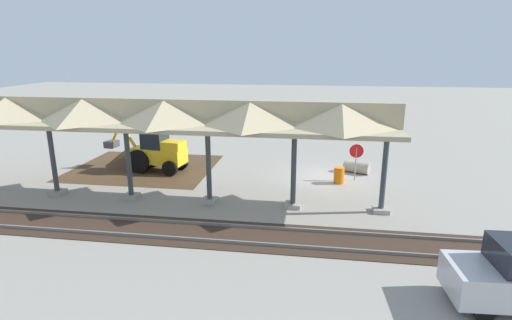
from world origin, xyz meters
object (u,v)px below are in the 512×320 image
(stop_sign, at_px, (356,155))
(backhoe, at_px, (156,150))
(concrete_pipe, at_px, (357,167))
(traffic_barrel, at_px, (339,175))

(stop_sign, height_order, backhoe, backhoe)
(stop_sign, bearing_deg, backhoe, -0.53)
(concrete_pipe, bearing_deg, backhoe, 6.35)
(backhoe, height_order, concrete_pipe, backhoe)
(stop_sign, bearing_deg, traffic_barrel, 35.58)
(stop_sign, xyz_separation_m, concrete_pipe, (-0.23, -1.42, -1.11))
(concrete_pipe, bearing_deg, traffic_barrel, 61.21)
(stop_sign, xyz_separation_m, backhoe, (11.60, -0.11, -0.21))
(concrete_pipe, bearing_deg, stop_sign, 80.81)
(traffic_barrel, bearing_deg, concrete_pipe, -118.79)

